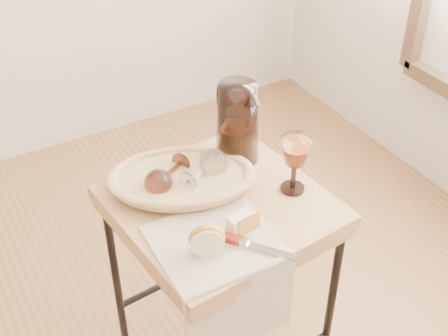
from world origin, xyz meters
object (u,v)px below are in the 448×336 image
goblet_lying_b (202,171)px  table_knife (247,243)px  pitcher (237,123)px  apple_half (207,238)px  goblet_lying_a (168,174)px  wine_goblet (294,164)px  tea_towel (215,241)px  bread_basket (182,181)px  side_table (221,287)px

goblet_lying_b → table_knife: 0.26m
pitcher → apple_half: (-0.26, -0.30, -0.07)m
goblet_lying_a → wine_goblet: bearing=119.8°
tea_towel → apple_half: size_ratio=3.33×
tea_towel → bread_basket: bearing=85.2°
side_table → goblet_lying_a: size_ratio=5.47×
bread_basket → table_knife: 0.28m
pitcher → goblet_lying_b: bearing=-140.4°
bread_basket → wine_goblet: 0.30m
side_table → goblet_lying_a: bearing=129.5°
bread_basket → tea_towel: bearing=-73.2°
pitcher → wine_goblet: pitcher is taller
apple_half → bread_basket: bearing=101.5°
side_table → goblet_lying_b: size_ratio=5.07×
goblet_lying_b → apple_half: 0.25m
goblet_lying_a → pitcher: pitcher is taller
pitcher → apple_half: 0.40m
goblet_lying_a → pitcher: bearing=158.1°
bread_basket → goblet_lying_b: bearing=1.4°
tea_towel → pitcher: size_ratio=1.04×
side_table → tea_towel: bearing=-124.2°
tea_towel → pitcher: bearing=52.4°
side_table → bread_basket: size_ratio=1.89×
side_table → wine_goblet: (0.19, -0.05, 0.41)m
side_table → goblet_lying_b: (-0.01, 0.08, 0.38)m
table_knife → goblet_lying_b: bearing=137.5°
wine_goblet → pitcher: bearing=105.7°
wine_goblet → apple_half: size_ratio=1.92×
tea_towel → goblet_lying_a: bearing=93.0°
table_knife → goblet_lying_a: bearing=153.8°
bread_basket → wine_goblet: bearing=-7.5°
tea_towel → apple_half: bearing=-143.7°
tea_towel → goblet_lying_b: (0.08, 0.21, 0.05)m
pitcher → table_knife: 0.38m
bread_basket → apple_half: apple_half is taller
side_table → table_knife: size_ratio=2.92×
pitcher → apple_half: bearing=-116.2°
pitcher → side_table: bearing=-118.5°
goblet_lying_b → apple_half: bearing=-138.5°
wine_goblet → goblet_lying_b: bearing=147.2°
table_knife → bread_basket: bearing=148.3°
pitcher → wine_goblet: size_ratio=1.67×
wine_goblet → apple_half: (-0.31, -0.10, -0.04)m
bread_basket → wine_goblet: size_ratio=2.09×
goblet_lying_a → wine_goblet: wine_goblet is taller
table_knife → pitcher: bearing=114.9°
bread_basket → apple_half: (-0.06, -0.25, 0.02)m
bread_basket → table_knife: bearing=-60.0°
side_table → pitcher: (0.14, 0.15, 0.45)m
apple_half → table_knife: size_ratio=0.39×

